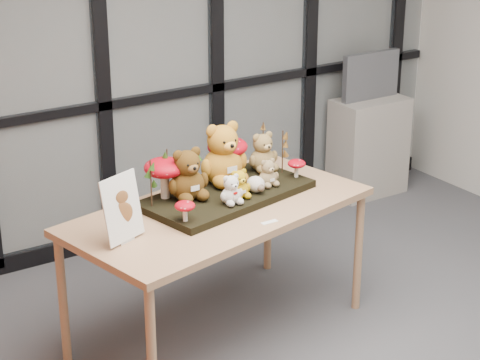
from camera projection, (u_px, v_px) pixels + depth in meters
room_shell at (412, 86)px, 3.97m from camera, size 5.00×5.00×5.00m
glass_partition at (160, 44)px, 6.00m from camera, size 4.90×0.06×2.78m
display_table at (218, 218)px, 4.89m from camera, size 1.87×1.20×0.81m
diorama_tray at (227, 195)px, 4.99m from camera, size 1.07×0.69×0.04m
bear_pooh_yellow at (222, 150)px, 5.04m from camera, size 0.36×0.33×0.40m
bear_brown_medium at (187, 171)px, 4.82m from camera, size 0.29×0.27×0.33m
bear_tan_back at (262, 149)px, 5.26m from camera, size 0.23×0.22×0.26m
bear_small_yellow at (239, 182)px, 4.86m from camera, size 0.16×0.15×0.18m
bear_white_bow at (231, 188)px, 4.78m from camera, size 0.17×0.16×0.19m
bear_beige_small at (268, 171)px, 5.03m from camera, size 0.16×0.15×0.18m
plush_cream_hedgehog at (256, 183)px, 4.95m from camera, size 0.09×0.09×0.10m
mushroom_back_left at (165, 176)px, 4.84m from camera, size 0.23×0.23×0.26m
mushroom_back_right at (228, 155)px, 5.15m from camera, size 0.24×0.24×0.27m
mushroom_front_left at (185, 210)px, 4.57m from camera, size 0.11×0.11×0.12m
mushroom_front_right at (297, 167)px, 5.17m from camera, size 0.11×0.11×0.12m
sprig_green_far_left at (151, 183)px, 4.72m from camera, size 0.05×0.05×0.27m
sprig_green_mid_left at (168, 172)px, 4.86m from camera, size 0.05×0.05×0.28m
sprig_dry_far_right at (263, 146)px, 5.27m from camera, size 0.05×0.05×0.30m
sprig_dry_mid_right at (283, 152)px, 5.21m from camera, size 0.05×0.05×0.27m
sprig_green_centre at (195, 169)px, 5.03m from camera, size 0.05×0.05×0.20m
sign_holder at (122, 211)px, 4.39m from camera, size 0.26×0.15×0.35m
label_card at (269, 222)px, 4.67m from camera, size 0.10×0.03×0.00m
cabinet at (368, 147)px, 7.09m from camera, size 0.60×0.35×0.80m
monitor at (371, 76)px, 6.89m from camera, size 0.53×0.06×0.38m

